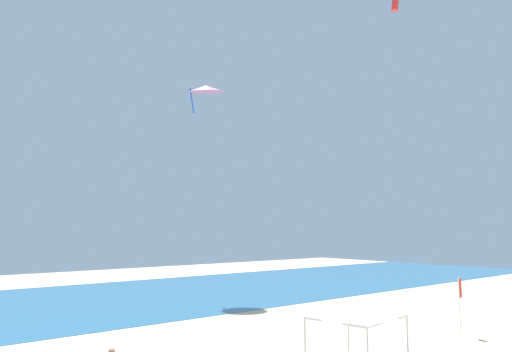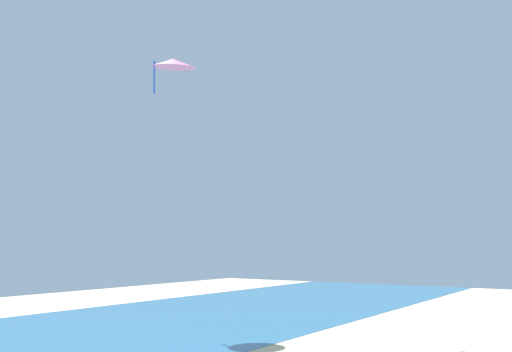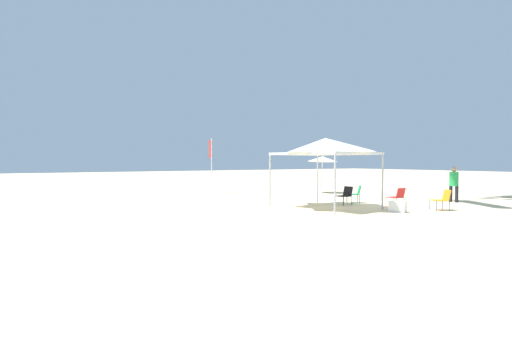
% 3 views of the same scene
% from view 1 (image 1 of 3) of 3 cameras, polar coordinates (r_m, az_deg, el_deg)
% --- Properties ---
extents(ocean_strip, '(120.00, 25.03, 0.02)m').
position_cam_1_polar(ocean_strip, '(43.86, -17.74, -14.10)').
color(ocean_strip, '#28668E').
rests_on(ocean_strip, ground).
extents(canopy_tent, '(3.90, 3.50, 2.89)m').
position_cam_1_polar(canopy_tent, '(21.60, 12.11, -15.66)').
color(canopy_tent, '#B7B7BC').
rests_on(canopy_tent, ground).
extents(banner_flag, '(0.36, 0.06, 3.32)m').
position_cam_1_polar(banner_flag, '(30.07, 23.57, -13.67)').
color(banner_flag, silver).
rests_on(banner_flag, ground).
extents(kite_delta_pink, '(4.85, 4.85, 2.83)m').
position_cam_1_polar(kite_delta_pink, '(46.25, -6.12, 10.52)').
color(kite_delta_pink, pink).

